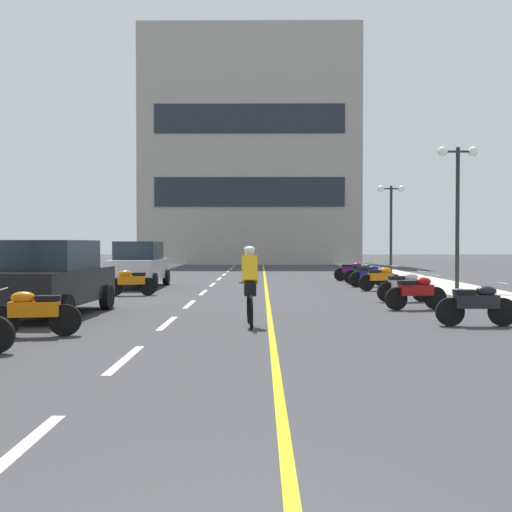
{
  "coord_description": "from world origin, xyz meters",
  "views": [
    {
      "loc": [
        0.04,
        -2.77,
        1.74
      ],
      "look_at": [
        -0.14,
        20.31,
        1.25
      ],
      "focal_mm": 41.24,
      "sensor_mm": 36.0,
      "label": 1
    }
  ],
  "objects": [
    {
      "name": "motorcycle_9",
      "position": [
        4.4,
        20.79,
        0.47
      ],
      "size": [
        1.67,
        0.68,
        0.92
      ],
      "color": "black",
      "rests_on": "ground"
    },
    {
      "name": "parked_car_mid",
      "position": [
        -4.78,
        20.42,
        0.92
      ],
      "size": [
        1.94,
        4.21,
        1.82
      ],
      "color": "black",
      "rests_on": "ground"
    },
    {
      "name": "motorcycle_8",
      "position": [
        4.47,
        18.85,
        0.47
      ],
      "size": [
        1.68,
        0.64,
        0.92
      ],
      "color": "black",
      "rests_on": "ground"
    },
    {
      "name": "curb_left",
      "position": [
        -7.2,
        24.0,
        0.06
      ],
      "size": [
        2.4,
        72.0,
        0.12
      ],
      "primitive_type": "cube",
      "color": "#B7B2A8",
      "rests_on": "ground"
    },
    {
      "name": "parked_car_near",
      "position": [
        -4.95,
        11.3,
        0.92
      ],
      "size": [
        2.12,
        4.29,
        1.82
      ],
      "color": "black",
      "rests_on": "ground"
    },
    {
      "name": "motorcycle_3",
      "position": [
        -4.19,
        8.11,
        0.47
      ],
      "size": [
        1.69,
        0.61,
        0.92
      ],
      "color": "black",
      "rests_on": "ground"
    },
    {
      "name": "motorcycle_11",
      "position": [
        4.29,
        24.31,
        0.47
      ],
      "size": [
        1.66,
        0.72,
        0.92
      ],
      "color": "black",
      "rests_on": "ground"
    },
    {
      "name": "lane_dash_2",
      "position": [
        -2.0,
        10.0,
        0.0
      ],
      "size": [
        0.14,
        2.2,
        0.01
      ],
      "primitive_type": "cube",
      "color": "silver",
      "rests_on": "ground"
    },
    {
      "name": "cyclist_rider",
      "position": [
        -0.19,
        9.63,
        0.89
      ],
      "size": [
        0.42,
        1.77,
        1.71
      ],
      "color": "black",
      "rests_on": "ground"
    },
    {
      "name": "motorcycle_7",
      "position": [
        -4.29,
        16.72,
        0.47
      ],
      "size": [
        1.67,
        0.68,
        0.92
      ],
      "color": "black",
      "rests_on": "ground"
    },
    {
      "name": "office_building",
      "position": [
        -0.88,
        48.27,
        9.89
      ],
      "size": [
        18.4,
        6.66,
        19.78
      ],
      "color": "#9E998E",
      "rests_on": "ground"
    },
    {
      "name": "street_lamp_mid",
      "position": [
        7.11,
        18.37,
        3.85
      ],
      "size": [
        1.46,
        0.36,
        5.09
      ],
      "color": "black",
      "rests_on": "curb_right"
    },
    {
      "name": "lane_dash_5",
      "position": [
        -2.0,
        22.0,
        0.0
      ],
      "size": [
        0.14,
        2.2,
        0.01
      ],
      "primitive_type": "cube",
      "color": "silver",
      "rests_on": "ground"
    },
    {
      "name": "lane_dash_9",
      "position": [
        -2.0,
        38.0,
        0.0
      ],
      "size": [
        0.14,
        2.2,
        0.01
      ],
      "primitive_type": "cube",
      "color": "silver",
      "rests_on": "ground"
    },
    {
      "name": "lane_dash_8",
      "position": [
        -2.0,
        34.0,
        0.0
      ],
      "size": [
        0.14,
        2.2,
        0.01
      ],
      "primitive_type": "cube",
      "color": "silver",
      "rests_on": "ground"
    },
    {
      "name": "curb_right",
      "position": [
        7.2,
        24.0,
        0.06
      ],
      "size": [
        2.4,
        72.0,
        0.12
      ],
      "primitive_type": "cube",
      "color": "#B7B2A8",
      "rests_on": "ground"
    },
    {
      "name": "motorcycle_5",
      "position": [
        4.13,
        12.64,
        0.47
      ],
      "size": [
        1.69,
        0.62,
        0.92
      ],
      "color": "black",
      "rests_on": "ground"
    },
    {
      "name": "lane_dash_3",
      "position": [
        -2.0,
        14.0,
        0.0
      ],
      "size": [
        0.14,
        2.2,
        0.01
      ],
      "primitive_type": "cube",
      "color": "silver",
      "rests_on": "ground"
    },
    {
      "name": "lane_dash_0",
      "position": [
        -2.0,
        2.0,
        0.0
      ],
      "size": [
        0.14,
        2.2,
        0.01
      ],
      "primitive_type": "cube",
      "color": "silver",
      "rests_on": "ground"
    },
    {
      "name": "ground_plane",
      "position": [
        0.0,
        21.0,
        0.0
      ],
      "size": [
        140.0,
        140.0,
        0.0
      ],
      "primitive_type": "plane",
      "color": "#38383A"
    },
    {
      "name": "lane_dash_1",
      "position": [
        -2.0,
        6.0,
        0.0
      ],
      "size": [
        0.14,
        2.2,
        0.01
      ],
      "primitive_type": "cube",
      "color": "silver",
      "rests_on": "ground"
    },
    {
      "name": "lane_dash_11",
      "position": [
        -2.0,
        46.0,
        0.0
      ],
      "size": [
        0.14,
        2.2,
        0.01
      ],
      "primitive_type": "cube",
      "color": "silver",
      "rests_on": "ground"
    },
    {
      "name": "motorcycle_6",
      "position": [
        4.34,
        14.71,
        0.47
      ],
      "size": [
        1.69,
        0.62,
        0.92
      ],
      "color": "black",
      "rests_on": "ground"
    },
    {
      "name": "lane_dash_6",
      "position": [
        -2.0,
        26.0,
        0.0
      ],
      "size": [
        0.14,
        2.2,
        0.01
      ],
      "primitive_type": "cube",
      "color": "silver",
      "rests_on": "ground"
    },
    {
      "name": "lane_dash_10",
      "position": [
        -2.0,
        42.0,
        0.0
      ],
      "size": [
        0.14,
        2.2,
        0.01
      ],
      "primitive_type": "cube",
      "color": "silver",
      "rests_on": "ground"
    },
    {
      "name": "lane_dash_4",
      "position": [
        -2.0,
        18.0,
        0.0
      ],
      "size": [
        0.14,
        2.2,
        0.01
      ],
      "primitive_type": "cube",
      "color": "silver",
      "rests_on": "ground"
    },
    {
      "name": "street_lamp_far",
      "position": [
        7.11,
        29.12,
        3.64
      ],
      "size": [
        1.46,
        0.36,
        4.76
      ],
      "color": "black",
      "rests_on": "curb_right"
    },
    {
      "name": "motorcycle_4",
      "position": [
        4.59,
        9.59,
        0.47
      ],
      "size": [
        1.7,
        0.6,
        0.92
      ],
      "color": "black",
      "rests_on": "ground"
    },
    {
      "name": "lane_dash_7",
      "position": [
        -2.0,
        30.0,
        0.0
      ],
      "size": [
        0.14,
        2.2,
        0.01
      ],
      "primitive_type": "cube",
      "color": "silver",
      "rests_on": "ground"
    },
    {
      "name": "centre_line_yellow",
      "position": [
        0.25,
        24.0,
        0.0
      ],
      "size": [
        0.12,
        66.0,
        0.01
      ],
      "primitive_type": "cube",
      "color": "gold",
      "rests_on": "ground"
    },
    {
      "name": "motorcycle_10",
      "position": [
        4.47,
        22.47,
        0.47
      ],
      "size": [
        1.7,
        0.6,
        0.92
      ],
      "color": "black",
      "rests_on": "ground"
    }
  ]
}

